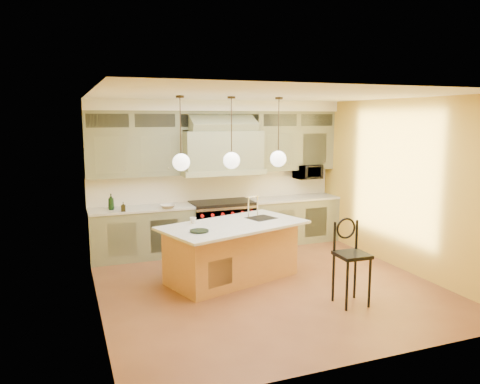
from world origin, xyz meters
name	(u,v)px	position (x,y,z in m)	size (l,w,h in m)	color
floor	(266,285)	(0.00, 0.00, 0.00)	(5.00, 5.00, 0.00)	brown
ceiling	(268,95)	(0.00, 0.00, 2.90)	(5.00, 5.00, 0.00)	white
wall_back	(216,174)	(0.00, 2.50, 1.45)	(5.00, 5.00, 0.00)	gold
wall_front	(367,230)	(0.00, -2.50, 1.45)	(5.00, 5.00, 0.00)	gold
wall_left	(94,204)	(-2.50, 0.00, 1.45)	(5.00, 5.00, 0.00)	gold
wall_right	(401,185)	(2.50, 0.00, 1.45)	(5.00, 5.00, 0.00)	gold
back_cabinetry	(220,177)	(0.00, 2.23, 1.43)	(5.00, 0.77, 2.90)	gray
range	(222,225)	(0.00, 2.14, 0.49)	(1.20, 0.74, 0.96)	silver
kitchen_island	(232,250)	(-0.39, 0.45, 0.47)	(2.52, 1.83, 1.35)	#AF743E
counter_stool	(351,256)	(0.80, -1.08, 0.68)	(0.43, 0.43, 1.20)	black
microwave	(308,172)	(1.95, 2.25, 1.45)	(0.54, 0.37, 0.30)	black
oil_bottle_a	(111,202)	(-2.08, 2.15, 1.08)	(0.11, 0.11, 0.29)	black
oil_bottle_b	(123,207)	(-1.90, 1.92, 1.02)	(0.08, 0.08, 0.17)	black
fruit_bowl	(168,206)	(-1.11, 1.92, 0.97)	(0.28, 0.28, 0.07)	silver
cup	(193,220)	(-0.97, 0.66, 0.97)	(0.10, 0.10, 0.10)	silver
pendant_left	(181,160)	(-1.20, 0.45, 1.95)	(0.26, 0.26, 1.11)	#2D2319
pendant_center	(232,159)	(-0.40, 0.45, 1.95)	(0.26, 0.26, 1.11)	#2D2319
pendant_right	(278,157)	(0.40, 0.45, 1.95)	(0.26, 0.26, 1.11)	#2D2319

